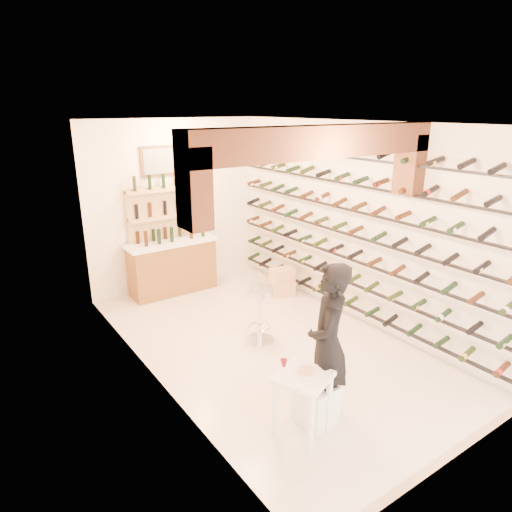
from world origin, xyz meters
The scene contains 11 objects.
ground centered at (0.00, 0.00, 0.00)m, with size 6.00×6.00×0.00m, color silver.
room_shell centered at (0.00, -0.26, 2.25)m, with size 3.52×6.02×3.21m.
wine_rack centered at (1.53, 0.00, 1.55)m, with size 0.32×5.70×2.56m.
back_counter centered at (-0.30, 2.65, 0.53)m, with size 1.70×0.62×1.29m.
back_shelving centered at (-0.30, 2.89, 1.17)m, with size 1.40×0.31×2.73m.
tasting_table centered at (-0.88, -1.84, 0.61)m, with size 0.67×0.67×0.90m.
white_stool centered at (-0.61, -1.78, 0.23)m, with size 0.37×0.37×0.47m, color white.
person centered at (-0.46, -1.74, 0.93)m, with size 0.68×0.45×1.86m, color black.
chrome_barstool centered at (-0.07, 0.10, 0.50)m, with size 0.45×0.45×0.87m.
crate_lower centered at (1.31, 1.34, 0.14)m, with size 0.45×0.32×0.27m, color tan.
crate_upper centered at (1.31, 1.34, 0.40)m, with size 0.42×0.29×0.25m, color tan.
Camera 1 is at (-3.62, -4.93, 3.40)m, focal length 31.90 mm.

